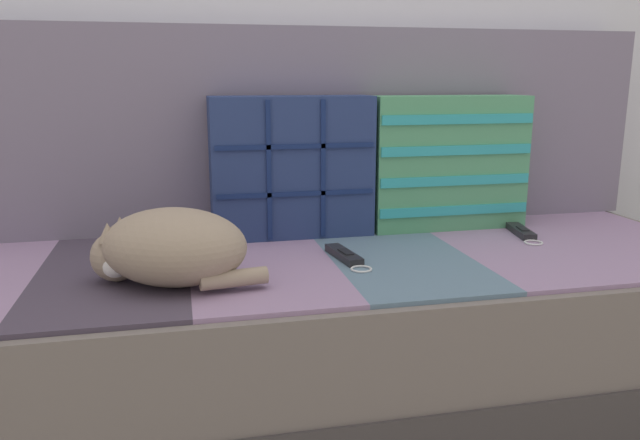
% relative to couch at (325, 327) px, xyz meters
% --- Properties ---
extents(ground_plane, '(14.00, 14.00, 0.00)m').
position_rel_couch_xyz_m(ground_plane, '(0.00, -0.14, -0.19)').
color(ground_plane, '#A89E8E').
extents(couch, '(2.10, 0.82, 0.39)m').
position_rel_couch_xyz_m(couch, '(0.00, 0.00, 0.00)').
color(couch, '#3D3838').
rests_on(couch, ground_plane).
extents(sofa_backrest, '(2.06, 0.14, 0.56)m').
position_rel_couch_xyz_m(sofa_backrest, '(0.00, 0.34, 0.48)').
color(sofa_backrest, slate).
rests_on(sofa_backrest, couch).
extents(throw_pillow_quilted, '(0.43, 0.14, 0.37)m').
position_rel_couch_xyz_m(throw_pillow_quilted, '(-0.05, 0.19, 0.39)').
color(throw_pillow_quilted, navy).
rests_on(throw_pillow_quilted, couch).
extents(throw_pillow_striped, '(0.44, 0.14, 0.37)m').
position_rel_couch_xyz_m(throw_pillow_striped, '(0.40, 0.19, 0.38)').
color(throw_pillow_striped, '#4C9366').
rests_on(throw_pillow_striped, couch).
extents(sleeping_cat, '(0.36, 0.31, 0.16)m').
position_rel_couch_xyz_m(sleeping_cat, '(-0.37, -0.17, 0.28)').
color(sleeping_cat, gray).
rests_on(sleeping_cat, couch).
extents(game_remote_near, '(0.08, 0.20, 0.02)m').
position_rel_couch_xyz_m(game_remote_near, '(0.56, 0.05, 0.21)').
color(game_remote_near, black).
rests_on(game_remote_near, couch).
extents(game_remote_far, '(0.07, 0.20, 0.02)m').
position_rel_couch_xyz_m(game_remote_far, '(0.03, -0.07, 0.21)').
color(game_remote_far, black).
rests_on(game_remote_far, couch).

